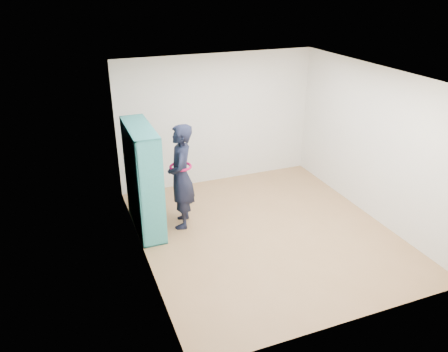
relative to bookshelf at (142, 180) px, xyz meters
name	(u,v)px	position (x,y,z in m)	size (l,w,h in m)	color
floor	(265,232)	(1.83, -0.91, -0.87)	(4.50, 4.50, 0.00)	#997045
ceiling	(272,76)	(1.83, -0.91, 1.73)	(4.50, 4.50, 0.00)	white
wall_left	(140,180)	(-0.17, -0.91, 0.43)	(0.02, 4.50, 2.60)	silver
wall_right	(374,144)	(3.83, -0.91, 0.43)	(0.02, 4.50, 2.60)	silver
wall_back	(217,120)	(1.83, 1.34, 0.43)	(4.00, 0.02, 2.60)	silver
wall_front	(359,233)	(1.83, -3.16, 0.43)	(4.00, 0.02, 2.60)	silver
bookshelf	(142,180)	(0.00, 0.00, 0.00)	(0.39, 1.34, 1.78)	teal
person	(181,177)	(0.63, -0.15, 0.03)	(0.62, 0.76, 1.79)	black
smartphone	(171,168)	(0.50, -0.03, 0.15)	(0.04, 0.09, 0.14)	silver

